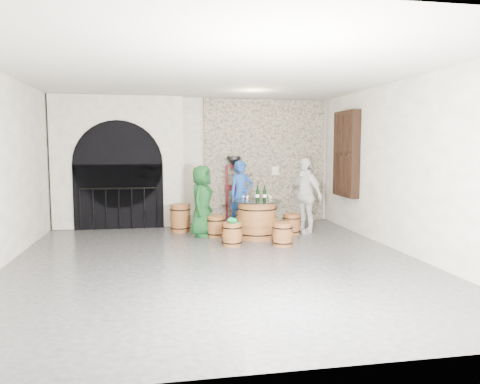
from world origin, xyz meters
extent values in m
plane|color=#2E2E31|center=(0.00, 0.00, 0.00)|extent=(8.00, 8.00, 0.00)
plane|color=silver|center=(0.00, 4.00, 1.60)|extent=(8.00, 0.00, 8.00)
plane|color=silver|center=(0.00, -4.00, 1.60)|extent=(8.00, 0.00, 8.00)
plane|color=silver|center=(3.50, 0.00, 1.60)|extent=(0.00, 8.00, 8.00)
plane|color=beige|center=(0.00, 0.00, 3.20)|extent=(8.00, 8.00, 0.00)
cube|color=#ACA189|center=(1.80, 3.94, 1.60)|extent=(3.20, 0.12, 3.18)
cube|color=silver|center=(-1.90, 3.75, 1.60)|extent=(3.10, 0.50, 3.18)
cube|color=black|center=(-1.90, 3.48, 0.78)|extent=(2.10, 0.03, 1.55)
cylinder|color=black|center=(-1.90, 3.48, 1.55)|extent=(2.10, 0.03, 2.10)
cylinder|color=black|center=(-1.90, 3.42, 0.98)|extent=(1.79, 0.04, 0.04)
cylinder|color=black|center=(-2.79, 3.42, 0.49)|extent=(0.02, 0.02, 0.98)
cylinder|color=black|center=(-2.50, 3.42, 0.49)|extent=(0.02, 0.02, 0.98)
cylinder|color=black|center=(-2.20, 3.42, 0.49)|extent=(0.02, 0.02, 0.98)
cylinder|color=black|center=(-1.90, 3.42, 0.49)|extent=(0.02, 0.02, 0.98)
cylinder|color=black|center=(-1.60, 3.42, 0.49)|extent=(0.02, 0.02, 0.98)
cylinder|color=black|center=(-1.31, 3.42, 0.49)|extent=(0.02, 0.02, 0.98)
cylinder|color=black|center=(-1.01, 3.42, 0.49)|extent=(0.02, 0.02, 0.98)
cube|color=black|center=(3.39, 2.40, 1.80)|extent=(0.20, 1.10, 2.00)
cube|color=black|center=(3.34, 2.40, 1.80)|extent=(0.06, 0.88, 1.76)
cube|color=black|center=(3.37, 2.40, 1.80)|extent=(0.22, 0.92, 0.06)
cube|color=black|center=(3.37, 2.11, 1.80)|extent=(0.22, 0.06, 1.80)
cube|color=black|center=(3.37, 2.40, 1.80)|extent=(0.22, 0.06, 1.80)
cube|color=black|center=(3.37, 2.69, 1.80)|extent=(0.22, 0.06, 1.80)
cylinder|color=brown|center=(1.12, 1.80, 0.39)|extent=(0.82, 0.82, 0.78)
cylinder|color=brown|center=(1.12, 1.80, 0.39)|extent=(0.88, 0.88, 0.17)
torus|color=black|center=(1.12, 1.80, 0.12)|extent=(0.88, 0.88, 0.02)
torus|color=black|center=(1.12, 1.80, 0.65)|extent=(0.88, 0.88, 0.02)
cylinder|color=brown|center=(1.12, 1.80, 0.79)|extent=(0.84, 0.84, 0.02)
cylinder|color=black|center=(1.12, 1.80, 0.81)|extent=(1.07, 1.07, 0.01)
cylinder|color=brown|center=(0.26, 2.11, 0.22)|extent=(0.38, 0.38, 0.44)
cylinder|color=brown|center=(0.26, 2.11, 0.22)|extent=(0.40, 0.40, 0.10)
torus|color=black|center=(0.26, 2.11, 0.07)|extent=(0.42, 0.42, 0.02)
torus|color=black|center=(0.26, 2.11, 0.37)|extent=(0.42, 0.42, 0.02)
cylinder|color=brown|center=(0.26, 2.11, 0.45)|extent=(0.39, 0.39, 0.02)
cylinder|color=brown|center=(1.00, 2.71, 0.22)|extent=(0.38, 0.38, 0.44)
cylinder|color=brown|center=(1.00, 2.71, 0.22)|extent=(0.40, 0.40, 0.10)
torus|color=black|center=(1.00, 2.71, 0.07)|extent=(0.42, 0.42, 0.02)
torus|color=black|center=(1.00, 2.71, 0.37)|extent=(0.42, 0.42, 0.02)
cylinder|color=brown|center=(1.00, 2.71, 0.45)|extent=(0.39, 0.39, 0.02)
cylinder|color=brown|center=(1.98, 2.09, 0.22)|extent=(0.38, 0.38, 0.44)
cylinder|color=brown|center=(1.98, 2.09, 0.22)|extent=(0.40, 0.40, 0.10)
torus|color=black|center=(1.98, 2.09, 0.07)|extent=(0.42, 0.42, 0.02)
torus|color=black|center=(1.98, 2.09, 0.37)|extent=(0.42, 0.42, 0.02)
cylinder|color=brown|center=(1.98, 2.09, 0.45)|extent=(0.39, 0.39, 0.02)
cylinder|color=brown|center=(1.46, 0.95, 0.22)|extent=(0.38, 0.38, 0.44)
cylinder|color=brown|center=(1.46, 0.95, 0.22)|extent=(0.40, 0.40, 0.10)
torus|color=black|center=(1.46, 0.95, 0.07)|extent=(0.42, 0.42, 0.02)
torus|color=black|center=(1.46, 0.95, 0.37)|extent=(0.42, 0.42, 0.02)
cylinder|color=brown|center=(1.46, 0.95, 0.45)|extent=(0.39, 0.39, 0.02)
cylinder|color=brown|center=(0.47, 1.15, 0.22)|extent=(0.38, 0.38, 0.44)
cylinder|color=brown|center=(0.47, 1.15, 0.22)|extent=(0.40, 0.40, 0.10)
torus|color=black|center=(0.47, 1.15, 0.07)|extent=(0.42, 0.42, 0.02)
torus|color=black|center=(0.47, 1.15, 0.37)|extent=(0.42, 0.42, 0.02)
cylinder|color=brown|center=(0.47, 1.15, 0.45)|extent=(0.39, 0.39, 0.02)
ellipsoid|color=#0B7F3F|center=(0.47, 1.15, 0.51)|extent=(0.20, 0.20, 0.11)
cylinder|color=#0B7F3F|center=(0.55, 1.12, 0.46)|extent=(0.13, 0.13, 0.01)
imported|color=#113E19|center=(-0.04, 2.21, 0.78)|extent=(0.77, 0.90, 1.56)
imported|color=navy|center=(0.98, 2.91, 0.82)|extent=(0.68, 0.53, 1.65)
imported|color=silver|center=(2.33, 2.21, 0.86)|extent=(0.81, 1.09, 1.72)
cylinder|color=black|center=(1.12, 1.80, 0.93)|extent=(0.07, 0.07, 0.22)
cylinder|color=white|center=(1.12, 1.80, 0.92)|extent=(0.08, 0.08, 0.06)
cone|color=black|center=(1.12, 1.80, 1.05)|extent=(0.07, 0.07, 0.05)
cylinder|color=black|center=(1.12, 1.80, 1.11)|extent=(0.03, 0.03, 0.07)
cylinder|color=black|center=(1.27, 1.76, 0.93)|extent=(0.07, 0.07, 0.22)
cylinder|color=white|center=(1.27, 1.76, 0.92)|extent=(0.08, 0.08, 0.06)
cone|color=black|center=(1.27, 1.76, 1.05)|extent=(0.07, 0.07, 0.05)
cylinder|color=black|center=(1.27, 1.76, 1.11)|extent=(0.03, 0.03, 0.07)
cylinder|color=black|center=(1.14, 1.86, 0.93)|extent=(0.07, 0.07, 0.22)
cylinder|color=white|center=(1.14, 1.86, 0.92)|extent=(0.08, 0.08, 0.06)
cone|color=black|center=(1.14, 1.86, 1.05)|extent=(0.07, 0.07, 0.05)
cylinder|color=black|center=(1.14, 1.86, 1.11)|extent=(0.03, 0.03, 0.07)
cylinder|color=brown|center=(-0.48, 2.84, 0.31)|extent=(0.44, 0.44, 0.63)
cylinder|color=brown|center=(-0.48, 2.84, 0.31)|extent=(0.48, 0.48, 0.14)
torus|color=black|center=(-0.48, 2.84, 0.10)|extent=(0.49, 0.49, 0.02)
torus|color=black|center=(-0.48, 2.84, 0.53)|extent=(0.49, 0.49, 0.02)
cylinder|color=brown|center=(-0.48, 2.84, 0.64)|extent=(0.45, 0.45, 0.02)
cube|color=#430B0F|center=(0.93, 3.70, 0.05)|extent=(0.53, 0.46, 0.09)
cube|color=#430B0F|center=(0.93, 3.70, 0.93)|extent=(0.47, 0.35, 0.11)
cube|color=#430B0F|center=(0.93, 3.70, 1.48)|extent=(0.44, 0.18, 0.06)
cylinder|color=black|center=(0.93, 3.70, 0.55)|extent=(0.05, 0.05, 0.91)
cylinder|color=black|center=(0.93, 3.70, 1.69)|extent=(0.35, 0.35, 0.08)
cone|color=black|center=(0.93, 3.70, 1.58)|extent=(0.35, 0.35, 0.18)
cube|color=#430B0F|center=(0.75, 3.73, 0.77)|extent=(0.07, 0.07, 1.46)
cube|color=#430B0F|center=(1.11, 3.67, 0.77)|extent=(0.07, 0.07, 1.46)
cylinder|color=#430B0F|center=(1.20, 3.62, 1.14)|extent=(0.39, 0.10, 0.29)
cube|color=silver|center=(2.05, 3.86, 1.35)|extent=(0.18, 0.10, 0.22)
camera|label=1|loc=(-0.97, -7.67, 1.96)|focal=34.00mm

